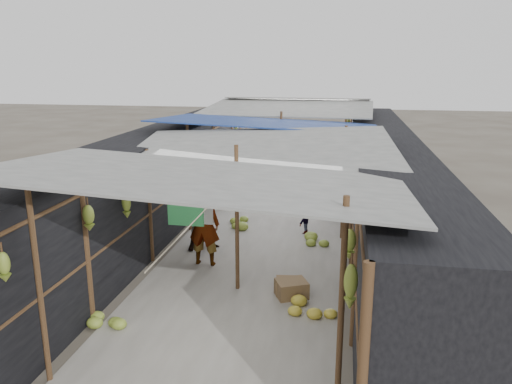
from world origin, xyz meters
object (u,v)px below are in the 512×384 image
Objects in this scene: shopper_blue at (207,209)px; vendor_seated at (305,217)px; crate_near at (289,287)px; vendor_elderly at (204,224)px; black_basin at (332,213)px.

vendor_seated is at bearing 0.04° from shopper_blue.
crate_near is 0.25× the size of shopper_blue.
crate_near is 0.56× the size of vendor_seated.
shopper_blue reaches higher than vendor_elderly.
crate_near reaches higher than black_basin.
crate_near is 4.80m from black_basin.
vendor_elderly reaches higher than black_basin.
vendor_seated is (1.81, 2.21, -0.45)m from vendor_elderly.
black_basin is 3.96m from shopper_blue.
black_basin is 1.68m from vendor_seated.
crate_near is at bearing -97.18° from black_basin.
black_basin is at bearing 14.02° from shopper_blue.
shopper_blue is at bearing -131.73° from black_basin.
black_basin is 0.35× the size of vendor_elderly.
shopper_blue is at bearing -42.00° from vendor_seated.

